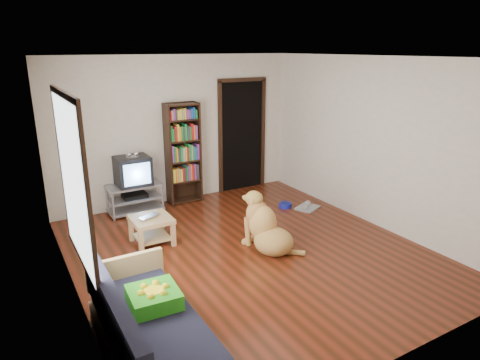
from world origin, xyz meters
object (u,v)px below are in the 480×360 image
grey_rag (307,208)px  laptop (152,217)px  green_cushion (154,297)px  tv_stand (135,197)px  dog (266,229)px  sofa (149,335)px  bookshelf (183,148)px  crt_tv (132,170)px  dog_bowl (285,205)px  coffee_table (151,225)px

grey_rag → laptop: bearing=179.9°
laptop → green_cushion: bearing=-130.6°
tv_stand → dog: dog is taller
grey_rag → dog: (-1.50, -0.94, 0.29)m
sofa → tv_stand: bearing=75.0°
laptop → grey_rag: bearing=-22.4°
laptop → grey_rag: size_ratio=0.80×
tv_stand → bookshelf: 1.20m
laptop → bookshelf: 1.91m
grey_rag → crt_tv: (-2.66, 1.38, 0.73)m
crt_tv → bookshelf: bookshelf is taller
dog_bowl → bookshelf: bookshelf is taller
bookshelf → coffee_table: (-1.11, -1.41, -0.72)m
dog → dog_bowl: bearing=44.6°
green_cushion → crt_tv: 3.57m
green_cushion → bookshelf: (1.80, 3.53, 0.51)m
green_cushion → grey_rag: (3.51, 2.08, -0.48)m
laptop → sofa: bearing=-131.9°
green_cushion → sofa: 0.33m
dog_bowl → crt_tv: crt_tv is taller
laptop → dog_bowl: (2.52, 0.24, -0.37)m
laptop → dog: dog is taller
tv_stand → crt_tv: size_ratio=1.55×
dog_bowl → sofa: (-3.33, -2.53, 0.22)m
green_cushion → dog_bowl: green_cushion is taller
dog_bowl → sofa: size_ratio=0.12×
bookshelf → tv_stand: bearing=-174.4°
dog_bowl → grey_rag: (0.30, -0.25, -0.03)m
green_cushion → coffee_table: green_cushion is taller
tv_stand → sofa: 3.76m
dog_bowl → crt_tv: (-2.36, 1.13, 0.70)m
coffee_table → grey_rag: bearing=-0.7°
crt_tv → grey_rag: bearing=-27.4°
green_cushion → grey_rag: bearing=34.2°
crt_tv → sofa: 3.81m
grey_rag → coffee_table: coffee_table is taller
bookshelf → sofa: (-1.92, -3.72, -0.74)m
grey_rag → dog: size_ratio=0.43×
grey_rag → dog_bowl: bearing=140.2°
dog_bowl → coffee_table: coffee_table is taller
grey_rag → bookshelf: bearing=139.7°
crt_tv → coffee_table: size_ratio=1.05×
tv_stand → crt_tv: bearing=90.0°
sofa → dog: size_ratio=1.93×
green_cushion → laptop: green_cushion is taller
green_cushion → crt_tv: (0.85, 3.46, 0.25)m
bookshelf → coffee_table: size_ratio=3.27×
tv_stand → dog: 2.57m
crt_tv → coffee_table: bearing=-96.8°
green_cushion → dog: 2.32m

